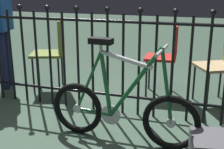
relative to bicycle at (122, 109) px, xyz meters
name	(u,v)px	position (x,y,z in m)	size (l,w,h in m)	color
ground_plane	(91,136)	(-0.28, -0.01, -0.30)	(20.00, 20.00, 0.00)	#384E3F
iron_fence	(105,58)	(-0.35, 0.59, 0.29)	(4.83, 0.07, 1.16)	black
bicycle	(122,109)	(0.00, 0.00, 0.00)	(1.34, 0.40, 0.91)	black
chair_tan	(223,61)	(0.84, 1.20, 0.20)	(0.57, 0.57, 0.83)	black
chair_olive	(53,48)	(-1.21, 1.08, 0.24)	(0.51, 0.50, 0.90)	black
chair_red	(167,52)	(0.20, 1.30, 0.23)	(0.40, 0.39, 0.86)	black
person_visitor	(1,20)	(-1.84, 0.94, 0.58)	(0.23, 0.47, 1.50)	#191E3F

